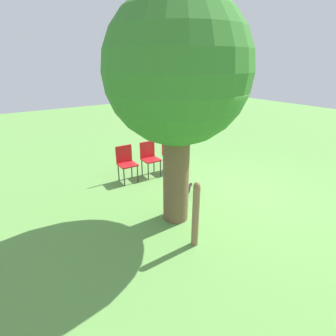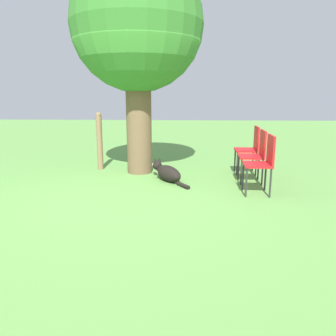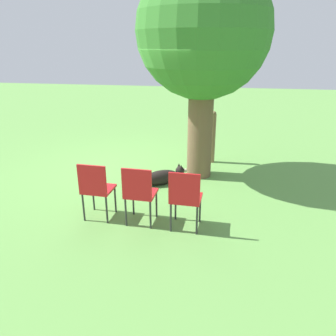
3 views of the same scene
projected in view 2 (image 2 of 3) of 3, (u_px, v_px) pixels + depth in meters
The scene contains 7 objects.
ground_plane at pixel (128, 191), 5.34m from camera, with size 30.00×30.00×0.00m, color #609947.
oak_tree at pixel (137, 28), 6.04m from camera, with size 2.46×2.46×4.03m.
dog at pixel (167, 173), 5.97m from camera, with size 0.74×1.03×0.36m.
fence_post at pixel (100, 141), 6.78m from camera, with size 0.12×0.12×1.19m.
red_chair_0 at pixel (263, 160), 5.08m from camera, with size 0.44×0.46×0.94m.
red_chair_1 at pixel (256, 152), 5.75m from camera, with size 0.44×0.46×0.94m.
red_chair_2 at pixel (250, 146), 6.41m from camera, with size 0.44×0.46×0.94m.
Camera 2 is at (0.89, -5.09, 1.54)m, focal length 35.00 mm.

